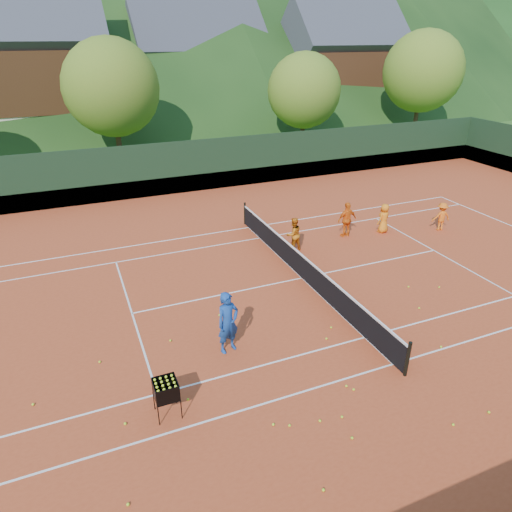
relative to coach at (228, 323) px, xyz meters
name	(u,v)px	position (x,y,z in m)	size (l,w,h in m)	color
ground	(302,278)	(4.07, 3.07, -0.98)	(400.00, 400.00, 0.00)	#2C561A
clay_court	(302,278)	(4.07, 3.07, -0.97)	(40.00, 24.00, 0.02)	#AE3C1C
coach	(228,323)	(0.00, 0.00, 0.00)	(0.70, 0.46, 1.92)	#164193
student_a	(293,234)	(4.87, 5.45, -0.22)	(0.72, 0.56, 1.48)	orange
student_b	(347,220)	(7.79, 5.87, -0.14)	(0.96, 0.40, 1.64)	orange
student_c	(384,218)	(9.65, 5.62, -0.26)	(0.68, 0.44, 1.39)	orange
student_d	(441,216)	(12.33, 4.81, -0.29)	(0.87, 0.50, 1.35)	orange
tennis_ball_0	(219,315)	(0.31, 1.81, -0.93)	(0.07, 0.07, 0.07)	#BBED27
tennis_ball_1	(408,287)	(7.33, 0.91, -0.93)	(0.07, 0.07, 0.07)	#BBED27
tennis_ball_3	(290,425)	(0.35, -3.33, -0.93)	(0.07, 0.07, 0.07)	#BBED27
tennis_ball_5	(354,390)	(2.44, -2.88, -0.93)	(0.07, 0.07, 0.07)	#BBED27
tennis_ball_7	(170,341)	(-1.50, 1.06, -0.93)	(0.07, 0.07, 0.07)	#BBED27
tennis_ball_8	(125,424)	(-3.25, -1.77, -0.93)	(0.07, 0.07, 0.07)	#BBED27
tennis_ball_10	(323,490)	(0.22, -5.12, -0.93)	(0.07, 0.07, 0.07)	#BBED27
tennis_ball_13	(453,425)	(3.95, -4.80, -0.93)	(0.07, 0.07, 0.07)	#BBED27
tennis_ball_14	(273,425)	(0.00, -3.15, -0.93)	(0.07, 0.07, 0.07)	#BBED27
tennis_ball_15	(439,287)	(8.35, 0.46, -0.93)	(0.07, 0.07, 0.07)	#BBED27
tennis_ball_16	(441,347)	(5.85, -2.34, -0.93)	(0.07, 0.07, 0.07)	#BBED27
tennis_ball_17	(128,504)	(-3.50, -3.91, -0.93)	(0.07, 0.07, 0.07)	#BBED27
tennis_ball_18	(326,339)	(2.92, -0.68, -0.93)	(0.07, 0.07, 0.07)	#BBED27
tennis_ball_19	(342,417)	(1.64, -3.58, -0.93)	(0.07, 0.07, 0.07)	#BBED27
tennis_ball_20	(419,308)	(6.70, -0.39, -0.93)	(0.07, 0.07, 0.07)	#BBED27
tennis_ball_21	(352,438)	(1.51, -4.21, -0.93)	(0.07, 0.07, 0.07)	#BBED27
tennis_ball_22	(346,386)	(2.33, -2.69, -0.93)	(0.07, 0.07, 0.07)	#BBED27
tennis_ball_23	(331,327)	(3.35, -0.23, -0.93)	(0.07, 0.07, 0.07)	#BBED27
tennis_ball_24	(320,421)	(1.09, -3.48, -0.93)	(0.07, 0.07, 0.07)	#BBED27
tennis_ball_25	(100,362)	(-3.58, 0.84, -0.93)	(0.07, 0.07, 0.07)	#BBED27
tennis_ball_26	(33,404)	(-5.29, -0.23, -0.93)	(0.07, 0.07, 0.07)	#BBED27
tennis_ball_27	(489,412)	(5.05, -4.84, -0.93)	(0.07, 0.07, 0.07)	#BBED27
tennis_ball_28	(188,399)	(-1.65, -1.57, -0.93)	(0.07, 0.07, 0.07)	#BBED27
tennis_ball_29	(227,325)	(0.36, 1.15, -0.93)	(0.07, 0.07, 0.07)	#BBED27
court_lines	(302,278)	(4.07, 3.07, -0.96)	(23.83, 11.03, 0.00)	white
tennis_net	(303,266)	(4.07, 3.07, -0.46)	(0.10, 12.07, 1.10)	black
perimeter_fence	(304,248)	(4.07, 3.07, 0.29)	(40.40, 24.24, 3.00)	black
ball_hopper	(166,390)	(-2.22, -1.81, -0.21)	(0.57, 0.57, 1.00)	black
chalet_left	(18,73)	(-5.93, 33.07, 4.67)	(13.80, 9.93, 12.92)	beige
chalet_mid	(198,72)	(10.07, 37.07, 4.01)	(12.65, 8.82, 11.45)	beige
chalet_right	(340,68)	(24.07, 33.07, 4.28)	(11.50, 8.82, 11.91)	beige
tree_b	(112,88)	(0.07, 23.07, 4.22)	(6.40, 6.40, 8.40)	#402719
tree_c	(304,91)	(14.07, 22.07, 3.56)	(5.60, 5.60, 7.35)	#41291A
tree_d	(423,72)	(26.07, 23.07, 4.54)	(6.80, 6.80, 8.93)	#422A1A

